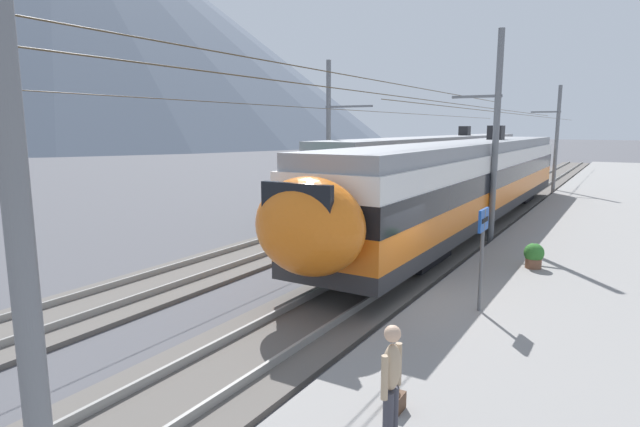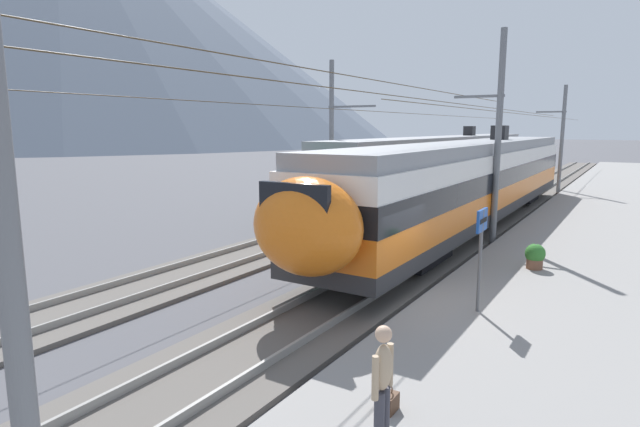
{
  "view_description": "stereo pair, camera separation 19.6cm",
  "coord_description": "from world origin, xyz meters",
  "px_view_note": "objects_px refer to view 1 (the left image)",
  "views": [
    {
      "loc": [
        -11.56,
        -4.9,
        4.46
      ],
      "look_at": [
        1.2,
        2.84,
        1.96
      ],
      "focal_mm": 28.95,
      "sensor_mm": 36.0,
      "label": 1
    },
    {
      "loc": [
        -11.46,
        -5.06,
        4.46
      ],
      "look_at": [
        1.2,
        2.84,
        1.96
      ],
      "focal_mm": 28.95,
      "sensor_mm": 36.0,
      "label": 2
    }
  ],
  "objects_px": {
    "catenary_mast_east": "(555,138)",
    "handbag_beside_passenger": "(397,402)",
    "catenary_mast_west": "(3,144)",
    "catenary_mast_mid": "(493,136)",
    "catenary_mast_far_side": "(332,135)",
    "train_near_platform": "(470,179)",
    "train_far_track": "(441,160)",
    "potted_plant_platform_edge": "(534,255)",
    "passenger_walking": "(391,381)",
    "platform_sign": "(483,237)"
  },
  "relations": [
    {
      "from": "catenary_mast_mid",
      "to": "catenary_mast_far_side",
      "type": "distance_m",
      "value": 9.24
    },
    {
      "from": "passenger_walking",
      "to": "train_far_track",
      "type": "bearing_deg",
      "value": 17.08
    },
    {
      "from": "catenary_mast_mid",
      "to": "potted_plant_platform_edge",
      "type": "bearing_deg",
      "value": -150.21
    },
    {
      "from": "catenary_mast_mid",
      "to": "platform_sign",
      "type": "height_order",
      "value": "catenary_mast_mid"
    },
    {
      "from": "train_far_track",
      "to": "potted_plant_platform_edge",
      "type": "bearing_deg",
      "value": -153.99
    },
    {
      "from": "train_near_platform",
      "to": "passenger_walking",
      "type": "bearing_deg",
      "value": -167.82
    },
    {
      "from": "platform_sign",
      "to": "passenger_walking",
      "type": "height_order",
      "value": "platform_sign"
    },
    {
      "from": "catenary_mast_far_side",
      "to": "handbag_beside_passenger",
      "type": "xyz_separation_m",
      "value": [
        -16.51,
        -10.64,
        -3.62
      ]
    },
    {
      "from": "passenger_walking",
      "to": "catenary_mast_mid",
      "type": "bearing_deg",
      "value": 8.64
    },
    {
      "from": "platform_sign",
      "to": "potted_plant_platform_edge",
      "type": "relative_size",
      "value": 3.13
    },
    {
      "from": "train_near_platform",
      "to": "platform_sign",
      "type": "height_order",
      "value": "train_near_platform"
    },
    {
      "from": "platform_sign",
      "to": "passenger_walking",
      "type": "distance_m",
      "value": 5.88
    },
    {
      "from": "platform_sign",
      "to": "handbag_beside_passenger",
      "type": "xyz_separation_m",
      "value": [
        -4.95,
        -0.05,
        -1.59
      ]
    },
    {
      "from": "train_far_track",
      "to": "catenary_mast_west",
      "type": "xyz_separation_m",
      "value": [
        -31.98,
        -6.61,
        2.09
      ]
    },
    {
      "from": "train_near_platform",
      "to": "train_far_track",
      "type": "xyz_separation_m",
      "value": [
        11.72,
        5.14,
        0.01
      ]
    },
    {
      "from": "train_far_track",
      "to": "catenary_mast_mid",
      "type": "distance_m",
      "value": 15.8
    },
    {
      "from": "platform_sign",
      "to": "catenary_mast_far_side",
      "type": "bearing_deg",
      "value": 42.47
    },
    {
      "from": "train_far_track",
      "to": "catenary_mast_far_side",
      "type": "distance_m",
      "value": 11.56
    },
    {
      "from": "train_far_track",
      "to": "handbag_beside_passenger",
      "type": "relative_size",
      "value": 85.45
    },
    {
      "from": "train_near_platform",
      "to": "passenger_walking",
      "type": "relative_size",
      "value": 16.42
    },
    {
      "from": "catenary_mast_west",
      "to": "catenary_mast_far_side",
      "type": "bearing_deg",
      "value": 22.82
    },
    {
      "from": "catenary_mast_west",
      "to": "catenary_mast_mid",
      "type": "bearing_deg",
      "value": 0.01
    },
    {
      "from": "train_near_platform",
      "to": "catenary_mast_mid",
      "type": "bearing_deg",
      "value": -149.8
    },
    {
      "from": "passenger_walking",
      "to": "handbag_beside_passenger",
      "type": "xyz_separation_m",
      "value": [
        0.87,
        0.28,
        -0.81
      ]
    },
    {
      "from": "catenary_mast_mid",
      "to": "potted_plant_platform_edge",
      "type": "xyz_separation_m",
      "value": [
        -4.03,
        -2.31,
        -3.43
      ]
    },
    {
      "from": "train_near_platform",
      "to": "handbag_beside_passenger",
      "type": "bearing_deg",
      "value": -168.11
    },
    {
      "from": "catenary_mast_mid",
      "to": "train_far_track",
      "type": "bearing_deg",
      "value": 24.89
    },
    {
      "from": "train_far_track",
      "to": "catenary_mast_east",
      "type": "relative_size",
      "value": 0.69
    },
    {
      "from": "catenary_mast_far_side",
      "to": "potted_plant_platform_edge",
      "type": "xyz_separation_m",
      "value": [
        -7.05,
        -11.04,
        -3.35
      ]
    },
    {
      "from": "train_far_track",
      "to": "catenary_mast_east",
      "type": "bearing_deg",
      "value": -62.26
    },
    {
      "from": "catenary_mast_east",
      "to": "catenary_mast_far_side",
      "type": "relative_size",
      "value": 1.0
    },
    {
      "from": "catenary_mast_mid",
      "to": "catenary_mast_far_side",
      "type": "xyz_separation_m",
      "value": [
        3.02,
        8.73,
        -0.08
      ]
    },
    {
      "from": "potted_plant_platform_edge",
      "to": "catenary_mast_far_side",
      "type": "bearing_deg",
      "value": 57.44
    },
    {
      "from": "catenary_mast_east",
      "to": "catenary_mast_mid",
      "type": "bearing_deg",
      "value": -179.96
    },
    {
      "from": "handbag_beside_passenger",
      "to": "catenary_mast_far_side",
      "type": "bearing_deg",
      "value": 32.8
    },
    {
      "from": "train_near_platform",
      "to": "catenary_mast_mid",
      "type": "height_order",
      "value": "catenary_mast_mid"
    },
    {
      "from": "catenary_mast_mid",
      "to": "passenger_walking",
      "type": "height_order",
      "value": "catenary_mast_mid"
    },
    {
      "from": "train_far_track",
      "to": "passenger_walking",
      "type": "height_order",
      "value": "train_far_track"
    },
    {
      "from": "catenary_mast_west",
      "to": "handbag_beside_passenger",
      "type": "distance_m",
      "value": 6.06
    },
    {
      "from": "train_far_track",
      "to": "train_near_platform",
      "type": "bearing_deg",
      "value": -156.32
    },
    {
      "from": "train_near_platform",
      "to": "catenary_mast_west",
      "type": "distance_m",
      "value": 20.41
    },
    {
      "from": "catenary_mast_east",
      "to": "potted_plant_platform_edge",
      "type": "distance_m",
      "value": 22.07
    },
    {
      "from": "catenary_mast_far_side",
      "to": "handbag_beside_passenger",
      "type": "bearing_deg",
      "value": -147.2
    },
    {
      "from": "catenary_mast_far_side",
      "to": "catenary_mast_mid",
      "type": "bearing_deg",
      "value": -109.06
    },
    {
      "from": "potted_plant_platform_edge",
      "to": "catenary_mast_west",
      "type": "bearing_deg",
      "value": 170.46
    },
    {
      "from": "catenary_mast_west",
      "to": "catenary_mast_east",
      "type": "xyz_separation_m",
      "value": [
        35.44,
        0.02,
        -0.55
      ]
    },
    {
      "from": "catenary_mast_east",
      "to": "handbag_beside_passenger",
      "type": "bearing_deg",
      "value": -176.47
    },
    {
      "from": "train_near_platform",
      "to": "handbag_beside_passenger",
      "type": "height_order",
      "value": "train_near_platform"
    },
    {
      "from": "catenary_mast_west",
      "to": "catenary_mast_east",
      "type": "height_order",
      "value": "catenary_mast_west"
    },
    {
      "from": "train_near_platform",
      "to": "catenary_mast_mid",
      "type": "xyz_separation_m",
      "value": [
        -2.51,
        -1.46,
        1.92
      ]
    }
  ]
}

